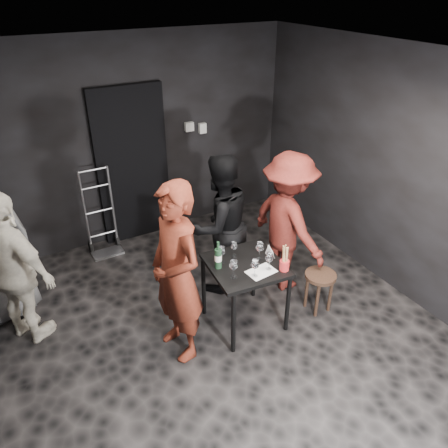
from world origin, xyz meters
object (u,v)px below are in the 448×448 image
tasting_table (245,272)px  breadstick_cup (285,258)px  man_maroon (288,216)px  wine_bottle (218,258)px  hand_truck (104,237)px  stool (320,282)px  bystander_cream (13,264)px  woman_black (220,218)px  server_red (175,258)px

tasting_table → breadstick_cup: size_ratio=2.55×
tasting_table → man_maroon: man_maroon is taller
wine_bottle → breadstick_cup: size_ratio=1.00×
hand_truck → stool: size_ratio=2.52×
tasting_table → bystander_cream: 2.22m
woman_black → man_maroon: (0.69, -0.33, 0.01)m
server_red → wine_bottle: (0.48, 0.10, -0.22)m
hand_truck → breadstick_cup: bearing=-64.3°
stool → wine_bottle: wine_bottle is taller
bystander_cream → hand_truck: bearing=-77.7°
server_red → man_maroon: 1.57m
tasting_table → woman_black: size_ratio=0.41×
woman_black → tasting_table: bearing=77.2°
hand_truck → stool: bearing=-54.2°
tasting_table → breadstick_cup: breadstick_cup is taller
man_maroon → bystander_cream: 2.84m
hand_truck → woman_black: woman_black is taller
server_red → wine_bottle: size_ratio=7.35×
tasting_table → man_maroon: bearing=24.9°
server_red → woman_black: (0.83, 0.72, -0.18)m
server_red → breadstick_cup: 1.07m
stool → tasting_table: bearing=165.1°
hand_truck → wine_bottle: size_ratio=4.01×
bystander_cream → wine_bottle: bearing=-149.6°
hand_truck → server_red: 2.28m
hand_truck → tasting_table: 2.31m
hand_truck → bystander_cream: (-1.10, -1.20, 0.68)m
wine_bottle → breadstick_cup: (0.54, -0.34, 0.02)m
server_red → woman_black: server_red is taller
tasting_table → breadstick_cup: (0.28, -0.27, 0.23)m
server_red → tasting_table: bearing=83.2°
woman_black → bystander_cream: (-2.10, 0.18, -0.02)m
woman_black → hand_truck: bearing=-60.4°
stool → woman_black: size_ratio=0.26×
hand_truck → breadstick_cup: (1.20, -2.34, 0.67)m
man_maroon → wine_bottle: (-1.03, -0.28, -0.05)m
man_maroon → stool: bearing=179.6°
tasting_table → woman_black: 0.74m
hand_truck → breadstick_cup: 2.72m
bystander_cream → tasting_table: bearing=-148.6°
stool → wine_bottle: (-1.09, 0.30, 0.49)m
tasting_table → wine_bottle: wine_bottle is taller
stool → bystander_cream: size_ratio=0.26×
hand_truck → stool: hand_truck is taller
woman_black → stool: bearing=122.8°
tasting_table → bystander_cream: bearing=156.7°
wine_bottle → hand_truck: bearing=108.3°
woman_black → wine_bottle: bearing=54.2°
wine_bottle → breadstick_cup: 0.64m
tasting_table → breadstick_cup: bearing=-44.0°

